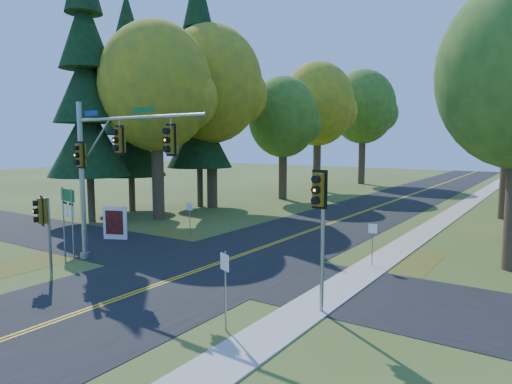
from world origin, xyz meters
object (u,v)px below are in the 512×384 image
Objects in this scene: east_signal_pole at (320,206)px; info_kiosk at (115,223)px; route_sign_cluster at (68,207)px; traffic_mast at (106,160)px.

east_signal_pole is 2.50× the size of info_kiosk.
east_signal_pole is 14.10m from route_sign_cluster.
route_sign_cluster is 1.77× the size of info_kiosk.
route_sign_cluster is 3.96m from info_kiosk.
traffic_mast is at bearing 7.56° from route_sign_cluster.
east_signal_pole is 1.41× the size of route_sign_cluster.
traffic_mast is at bearing -66.40° from info_kiosk.
traffic_mast reaches higher than info_kiosk.
route_sign_cluster is at bearing 178.05° from traffic_mast.
east_signal_pole is 15.65m from info_kiosk.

